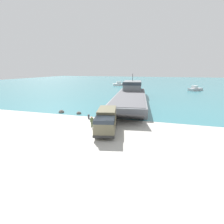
% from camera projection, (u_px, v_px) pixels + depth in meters
% --- Properties ---
extents(ground_plane, '(240.00, 240.00, 0.00)m').
position_uv_depth(ground_plane, '(90.00, 131.00, 24.15)').
color(ground_plane, '#B7B5AD').
extents(water_surface, '(240.00, 180.00, 0.01)m').
position_uv_depth(water_surface, '(149.00, 82.00, 114.66)').
color(water_surface, teal).
rests_on(water_surface, ground_plane).
extents(landing_craft, '(11.92, 37.76, 7.10)m').
position_uv_depth(landing_craft, '(131.00, 94.00, 48.62)').
color(landing_craft, slate).
rests_on(landing_craft, ground_plane).
extents(military_truck, '(4.20, 7.86, 2.89)m').
position_uv_depth(military_truck, '(106.00, 120.00, 24.01)').
color(military_truck, '#6B664C').
rests_on(military_truck, ground_plane).
extents(soldier_on_ramp, '(0.45, 0.50, 1.65)m').
position_uv_depth(soldier_on_ramp, '(92.00, 121.00, 25.72)').
color(soldier_on_ramp, '#475638').
rests_on(soldier_on_ramp, ground_plane).
extents(moored_boat_a, '(7.65, 5.60, 2.20)m').
position_uv_depth(moored_boat_a, '(120.00, 84.00, 92.59)').
color(moored_boat_a, white).
rests_on(moored_boat_a, ground_plane).
extents(moored_boat_b, '(6.14, 6.17, 2.04)m').
position_uv_depth(moored_boat_b, '(195.00, 89.00, 70.35)').
color(moored_boat_b, '#B7BABF').
rests_on(moored_boat_b, ground_plane).
extents(mooring_bollard, '(0.35, 0.35, 0.79)m').
position_uv_depth(mooring_bollard, '(89.00, 116.00, 30.26)').
color(mooring_bollard, '#333338').
rests_on(mooring_bollard, ground_plane).
extents(shoreline_rock_a, '(0.96, 0.96, 0.96)m').
position_uv_depth(shoreline_rock_a, '(79.00, 114.00, 33.63)').
color(shoreline_rock_a, '#66605B').
rests_on(shoreline_rock_a, ground_plane).
extents(shoreline_rock_b, '(1.11, 1.11, 1.11)m').
position_uv_depth(shoreline_rock_b, '(61.00, 113.00, 34.62)').
color(shoreline_rock_b, '#66605B').
rests_on(shoreline_rock_b, ground_plane).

